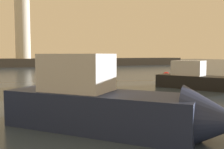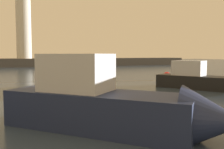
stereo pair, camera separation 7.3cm
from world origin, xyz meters
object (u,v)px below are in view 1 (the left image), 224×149
(motorboat_0, at_px, (66,79))
(mooring_buoy, at_px, (166,76))
(lighthouse, at_px, (22,19))
(motorboat_3, at_px, (208,80))
(motorboat_1, at_px, (117,105))

(motorboat_0, xyz_separation_m, mooring_buoy, (11.95, 3.19, -0.34))
(lighthouse, bearing_deg, mooring_buoy, -69.30)
(lighthouse, xyz_separation_m, motorboat_3, (13.02, -45.69, -10.34))
(motorboat_0, height_order, motorboat_1, motorboat_1)
(motorboat_3, bearing_deg, lighthouse, 105.90)
(motorboat_0, relative_size, motorboat_1, 0.74)
(motorboat_0, bearing_deg, motorboat_1, -92.09)
(motorboat_0, bearing_deg, lighthouse, 93.22)
(lighthouse, xyz_separation_m, motorboat_0, (2.30, -40.89, -10.33))
(motorboat_1, relative_size, mooring_buoy, 8.81)
(motorboat_0, relative_size, mooring_buoy, 6.54)
(motorboat_1, relative_size, motorboat_3, 0.99)
(lighthouse, bearing_deg, motorboat_3, -74.10)
(motorboat_1, bearing_deg, motorboat_3, 35.26)
(lighthouse, relative_size, mooring_buoy, 21.80)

